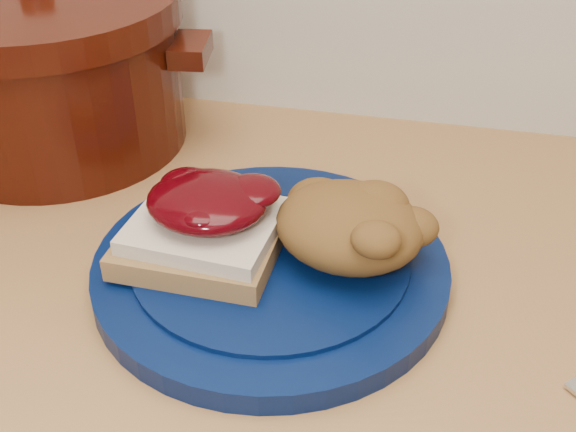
# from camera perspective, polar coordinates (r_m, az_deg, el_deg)

# --- Properties ---
(plate) EXTENTS (0.33, 0.33, 0.02)m
(plate) POSITION_cam_1_polar(r_m,az_deg,el_deg) (0.60, -1.35, -4.10)
(plate) COLOR #04123B
(plate) RESTS_ON wood_countertop
(sandwich) EXTENTS (0.13, 0.11, 0.06)m
(sandwich) POSITION_cam_1_polar(r_m,az_deg,el_deg) (0.58, -6.64, -0.56)
(sandwich) COLOR olive
(sandwich) RESTS_ON plate
(stuffing_mound) EXTENTS (0.13, 0.12, 0.06)m
(stuffing_mound) POSITION_cam_1_polar(r_m,az_deg,el_deg) (0.57, 4.86, -0.82)
(stuffing_mound) COLOR brown
(stuffing_mound) RESTS_ON plate
(dutch_oven) EXTENTS (0.34, 0.32, 0.18)m
(dutch_oven) POSITION_cam_1_polar(r_m,az_deg,el_deg) (0.81, -18.22, 11.00)
(dutch_oven) COLOR #310C04
(dutch_oven) RESTS_ON wood_countertop
(pepper_grinder) EXTENTS (0.08, 0.08, 0.14)m
(pepper_grinder) POSITION_cam_1_polar(r_m,az_deg,el_deg) (0.87, -20.49, 11.51)
(pepper_grinder) COLOR black
(pepper_grinder) RESTS_ON wood_countertop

